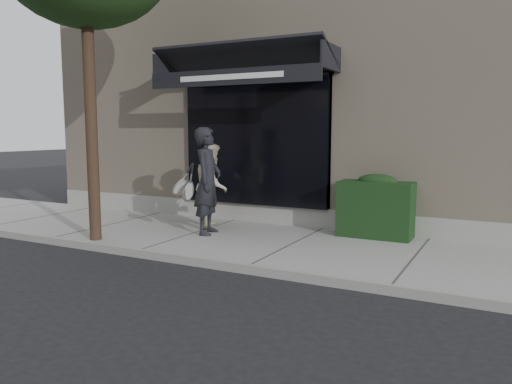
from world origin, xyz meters
The scene contains 7 objects.
ground centered at (0.00, 0.00, 0.00)m, with size 80.00×80.00×0.00m, color black.
sidewalk centered at (0.00, 0.00, 0.06)m, with size 20.00×3.00×0.12m, color gray.
curb centered at (0.00, -1.55, 0.07)m, with size 20.00×0.10×0.14m, color gray.
building_facade centered at (-0.01, 4.96, 2.74)m, with size 14.30×8.04×5.64m.
hedge centered at (1.10, 1.25, 0.66)m, with size 1.30×0.70×1.14m.
pedestrian_front centered at (-1.72, 0.04, 1.10)m, with size 0.82×0.89×1.97m.
pedestrian_back centered at (-2.02, 0.65, 0.95)m, with size 0.90×1.02×1.67m.
Camera 1 is at (3.28, -7.63, 2.03)m, focal length 35.00 mm.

